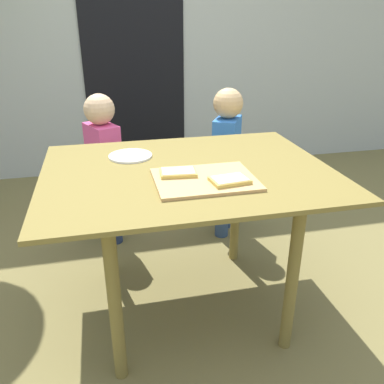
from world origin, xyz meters
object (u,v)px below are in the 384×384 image
(cutting_board, at_px, (205,180))
(pizza_slice_near_right, at_px, (230,180))
(dining_table, at_px, (188,191))
(child_left, at_px, (104,159))
(pizza_slice_far_left, at_px, (178,172))
(child_right, at_px, (226,153))
(plate_white_left, at_px, (130,156))

(cutting_board, distance_m, pizza_slice_near_right, 0.11)
(pizza_slice_near_right, bearing_deg, dining_table, 120.00)
(dining_table, xyz_separation_m, child_left, (-0.37, 0.80, -0.09))
(pizza_slice_near_right, bearing_deg, cutting_board, 142.92)
(dining_table, xyz_separation_m, cutting_board, (0.04, -0.15, 0.11))
(pizza_slice_far_left, bearing_deg, child_left, 109.03)
(pizza_slice_near_right, xyz_separation_m, child_right, (0.29, 0.94, -0.21))
(child_right, bearing_deg, dining_table, -120.00)
(dining_table, xyz_separation_m, child_right, (0.42, 0.72, -0.08))
(cutting_board, xyz_separation_m, child_right, (0.38, 0.87, -0.19))
(cutting_board, bearing_deg, pizza_slice_far_left, 146.23)
(pizza_slice_near_right, distance_m, child_left, 1.15)
(dining_table, bearing_deg, child_right, 60.00)
(pizza_slice_far_left, xyz_separation_m, plate_white_left, (-0.18, 0.32, -0.02))
(dining_table, relative_size, child_left, 1.32)
(dining_table, height_order, child_left, child_left)
(plate_white_left, xyz_separation_m, child_right, (0.65, 0.49, -0.19))
(cutting_board, bearing_deg, child_left, 113.05)
(plate_white_left, height_order, child_left, child_left)
(dining_table, height_order, pizza_slice_far_left, pizza_slice_far_left)
(plate_white_left, xyz_separation_m, child_left, (-0.13, 0.57, -0.20))
(cutting_board, height_order, child_left, child_left)
(cutting_board, height_order, pizza_slice_far_left, pizza_slice_far_left)
(dining_table, relative_size, pizza_slice_near_right, 7.82)
(child_left, relative_size, child_right, 0.98)
(child_left, bearing_deg, pizza_slice_far_left, -70.97)
(cutting_board, relative_size, pizza_slice_near_right, 2.54)
(dining_table, xyz_separation_m, pizza_slice_far_left, (-0.06, -0.09, 0.13))
(pizza_slice_far_left, relative_size, plate_white_left, 0.76)
(pizza_slice_near_right, bearing_deg, pizza_slice_far_left, 144.66)
(pizza_slice_far_left, height_order, child_right, child_right)
(cutting_board, xyz_separation_m, pizza_slice_near_right, (0.09, -0.07, 0.02))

